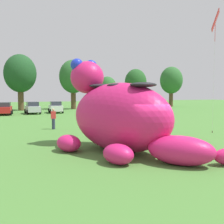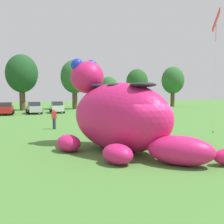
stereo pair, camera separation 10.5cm
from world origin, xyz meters
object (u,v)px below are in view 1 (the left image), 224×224
object	(u,v)px
giant_inflatable_creature	(120,116)
tethered_flying_kite	(215,23)
box_truck	(101,102)
car_red	(5,109)
car_white	(56,107)
car_silver	(32,108)
spectator_near_inflatable	(53,119)

from	to	relation	value
giant_inflatable_creature	tethered_flying_kite	size ratio (longest dim) A/B	0.96
giant_inflatable_creature	box_truck	bearing A→B (deg)	71.85
car_red	car_white	bearing A→B (deg)	6.71
box_truck	tethered_flying_kite	distance (m)	24.47
giant_inflatable_creature	car_silver	distance (m)	26.72
car_white	tethered_flying_kite	xyz separation A→B (m)	(7.28, -24.16, 7.23)
giant_inflatable_creature	car_silver	xyz separation A→B (m)	(-1.73, 26.65, -0.95)
tethered_flying_kite	car_red	bearing A→B (deg)	121.58
giant_inflatable_creature	car_red	size ratio (longest dim) A/B	2.04
box_truck	giant_inflatable_creature	bearing A→B (deg)	-108.15
giant_inflatable_creature	box_truck	size ratio (longest dim) A/B	1.32
giant_inflatable_creature	car_white	distance (m)	27.16
giant_inflatable_creature	tethered_flying_kite	xyz separation A→B (m)	(8.92, 2.94, 6.28)
spectator_near_inflatable	giant_inflatable_creature	bearing A→B (deg)	-79.60
spectator_near_inflatable	tethered_flying_kite	bearing A→B (deg)	-31.52
car_red	spectator_near_inflatable	distance (m)	17.19
car_white	tethered_flying_kite	size ratio (longest dim) A/B	0.47
car_white	box_truck	xyz separation A→B (m)	(7.06, -0.57, 0.74)
car_white	tethered_flying_kite	world-z (taller)	tethered_flying_kite
car_silver	car_red	bearing A→B (deg)	-174.06
car_silver	tethered_flying_kite	size ratio (longest dim) A/B	0.47
car_silver	giant_inflatable_creature	bearing A→B (deg)	-86.29
spectator_near_inflatable	car_white	bearing A→B (deg)	79.15
car_white	spectator_near_inflatable	world-z (taller)	car_white
giant_inflatable_creature	car_silver	world-z (taller)	giant_inflatable_creature
car_white	car_red	bearing A→B (deg)	-173.29
giant_inflatable_creature	car_white	bearing A→B (deg)	86.54
car_silver	tethered_flying_kite	distance (m)	26.98
car_silver	car_white	xyz separation A→B (m)	(3.37, 0.45, 0.00)
spectator_near_inflatable	tethered_flying_kite	xyz separation A→B (m)	(10.66, -6.53, 7.24)
giant_inflatable_creature	car_red	world-z (taller)	giant_inflatable_creature
box_truck	car_white	bearing A→B (deg)	175.39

